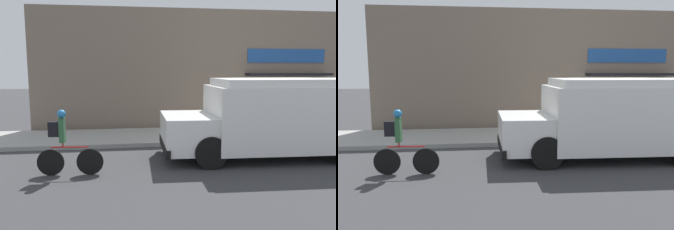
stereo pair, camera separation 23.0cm
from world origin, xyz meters
The scene contains 5 objects.
ground_plane centered at (0.00, 0.00, 0.00)m, with size 70.00×70.00×0.00m, color #38383A.
sidewalk centered at (0.00, 1.43, 0.07)m, with size 28.00×2.85×0.15m.
storefront centered at (0.06, 3.27, 2.54)m, with size 16.83×0.84×5.08m.
school_bus centered at (-0.19, -1.63, 1.20)m, with size 6.16×2.90×2.30m.
cyclist centered at (-6.06, -2.60, 0.78)m, with size 1.59×0.21×1.61m.
Camera 2 is at (-4.38, -10.61, 2.56)m, focal length 35.00 mm.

